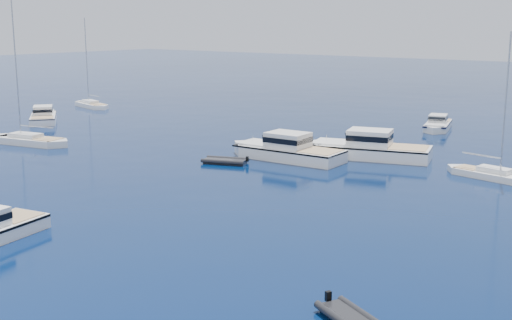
% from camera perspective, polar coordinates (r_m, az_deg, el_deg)
% --- Properties ---
extents(motor_cruiser_centre, '(12.24, 4.30, 3.17)m').
position_cam_1_polar(motor_cruiser_centre, '(60.93, 2.53, 0.09)').
color(motor_cruiser_centre, silver).
rests_on(motor_cruiser_centre, ground).
extents(motor_cruiser_far_l, '(9.57, 8.28, 2.56)m').
position_cam_1_polar(motor_cruiser_far_l, '(87.88, -17.69, 3.15)').
color(motor_cruiser_far_l, white).
rests_on(motor_cruiser_far_l, ground).
extents(motor_cruiser_distant, '(13.33, 7.45, 3.35)m').
position_cam_1_polar(motor_cruiser_distant, '(62.36, 9.42, 0.21)').
color(motor_cruiser_distant, white).
rests_on(motor_cruiser_distant, ground).
extents(motor_cruiser_horizon, '(4.81, 8.84, 2.22)m').
position_cam_1_polar(motor_cruiser_horizon, '(80.33, 15.25, 2.53)').
color(motor_cruiser_horizon, silver).
rests_on(motor_cruiser_horizon, ground).
extents(sailboat_mid_l, '(10.85, 4.93, 15.44)m').
position_cam_1_polar(sailboat_mid_l, '(72.15, -18.81, 1.30)').
color(sailboat_mid_l, silver).
rests_on(sailboat_mid_l, ground).
extents(sailboat_centre, '(8.44, 3.56, 12.04)m').
position_cam_1_polar(sailboat_centre, '(56.64, 19.39, -1.48)').
color(sailboat_centre, silver).
rests_on(sailboat_centre, ground).
extents(sailboat_far_l, '(9.35, 4.42, 13.31)m').
position_cam_1_polar(sailboat_far_l, '(100.73, -13.88, 4.40)').
color(sailboat_far_l, white).
rests_on(sailboat_far_l, ground).
extents(tender_grey_far, '(4.65, 3.55, 0.95)m').
position_cam_1_polar(tender_grey_far, '(59.07, -2.66, -0.29)').
color(tender_grey_far, black).
rests_on(tender_grey_far, ground).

